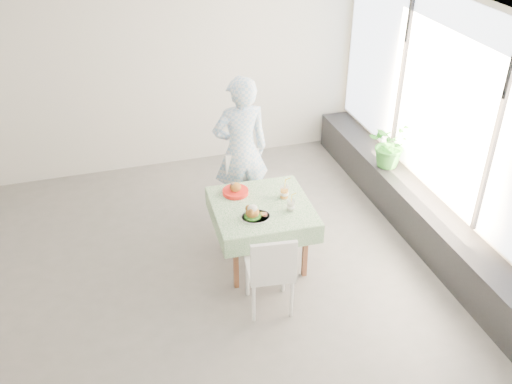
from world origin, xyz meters
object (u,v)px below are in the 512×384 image
object	(u,v)px
cafe_table	(262,226)
potted_plant	(390,144)
chair_near	(270,284)
juice_cup_orange	(284,193)
chair_far	(249,205)
main_dish	(254,214)
diner	(241,151)

from	to	relation	value
cafe_table	potted_plant	size ratio (longest dim) A/B	1.79
chair_near	juice_cup_orange	world-z (taller)	juice_cup_orange
chair_far	main_dish	distance (m)	1.08
chair_far	chair_near	world-z (taller)	chair_near
cafe_table	chair_far	size ratio (longest dim) A/B	1.16
cafe_table	main_dish	distance (m)	0.42
chair_near	juice_cup_orange	size ratio (longest dim) A/B	3.35
chair_far	main_dish	bearing A→B (deg)	-103.12
diner	chair_near	bearing A→B (deg)	82.45
juice_cup_orange	chair_far	bearing A→B (deg)	108.09
chair_near	diner	size ratio (longest dim) A/B	0.50
cafe_table	chair_near	size ratio (longest dim) A/B	1.15
cafe_table	chair_far	world-z (taller)	chair_far
chair_far	potted_plant	bearing A→B (deg)	2.38
chair_far	chair_near	bearing A→B (deg)	-98.40
juice_cup_orange	chair_near	bearing A→B (deg)	-117.52
potted_plant	juice_cup_orange	bearing A→B (deg)	-156.49
main_dish	juice_cup_orange	world-z (taller)	juice_cup_orange
chair_near	potted_plant	size ratio (longest dim) A/B	1.56
chair_far	potted_plant	xyz separation A→B (m)	(1.87, 0.08, 0.51)
diner	chair_far	bearing A→B (deg)	99.97
cafe_table	diner	distance (m)	1.03
diner	juice_cup_orange	distance (m)	0.89
main_dish	potted_plant	size ratio (longest dim) A/B	0.51
cafe_table	diner	bearing A→B (deg)	88.46
cafe_table	chair_far	distance (m)	0.74
diner	cafe_table	bearing A→B (deg)	86.90
potted_plant	diner	bearing A→B (deg)	176.25
cafe_table	chair_near	bearing A→B (deg)	-101.33
chair_near	juice_cup_orange	distance (m)	1.06
chair_far	juice_cup_orange	size ratio (longest dim) A/B	3.32
main_dish	chair_far	bearing A→B (deg)	76.88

